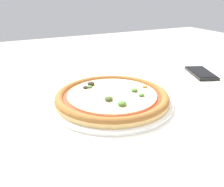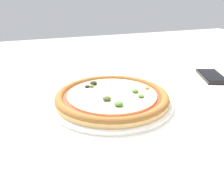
# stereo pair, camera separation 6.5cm
# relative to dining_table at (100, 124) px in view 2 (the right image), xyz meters

# --- Properties ---
(dining_table) EXTENTS (1.43, 1.09, 0.72)m
(dining_table) POSITION_rel_dining_table_xyz_m (0.00, 0.00, 0.00)
(dining_table) COLOR #997047
(dining_table) RESTS_ON ground_plane
(pizza_plate) EXTENTS (0.32, 0.32, 0.04)m
(pizza_plate) POSITION_rel_dining_table_xyz_m (0.03, -0.03, 0.09)
(pizza_plate) COLOR white
(pizza_plate) RESTS_ON dining_table
(cell_phone) EXTENTS (0.12, 0.16, 0.01)m
(cell_phone) POSITION_rel_dining_table_xyz_m (0.42, 0.05, 0.08)
(cell_phone) COLOR black
(cell_phone) RESTS_ON dining_table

